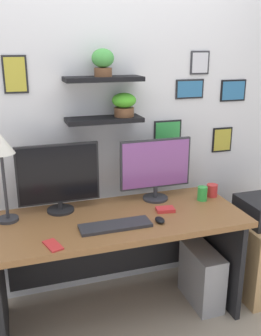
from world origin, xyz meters
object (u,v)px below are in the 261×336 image
object	(u,v)px
monitor_right	(156,167)
scissors_tray	(165,210)
desk	(116,242)
monitor_left	(59,177)
pen_cup	(202,194)
computer_mouse	(160,220)
computer_tower_right	(202,276)
coffee_mug	(212,190)
cell_phone	(53,245)
desk_lamp	(1,152)
keyboard	(115,226)

from	to	relation	value
monitor_right	scissors_tray	bearing A→B (deg)	-93.75
desk	scissors_tray	size ratio (longest dim) A/B	13.66
monitor_left	pen_cup	distance (m)	1.02
computer_mouse	pen_cup	xyz separation A→B (m)	(0.42, 0.24, 0.04)
monitor_right	computer_mouse	world-z (taller)	monitor_right
desk	scissors_tray	distance (m)	0.40
scissors_tray	pen_cup	bearing A→B (deg)	16.60
computer_tower_right	monitor_right	bearing A→B (deg)	136.80
desk	monitor_left	size ratio (longest dim) A/B	3.06
monitor_left	computer_tower_right	distance (m)	1.26
coffee_mug	pen_cup	world-z (taller)	pen_cup
monitor_left	cell_phone	xyz separation A→B (m)	(-0.11, -0.47, -0.23)
desk_lamp	cell_phone	size ratio (longest dim) A/B	4.06
monitor_right	desk	bearing A→B (deg)	-154.46
keyboard	coffee_mug	world-z (taller)	coffee_mug
coffee_mug	keyboard	bearing A→B (deg)	-161.78
monitor_left	scissors_tray	distance (m)	0.74
desk_lamp	computer_mouse	bearing A→B (deg)	-19.17
cell_phone	monitor_left	bearing A→B (deg)	60.28
computer_mouse	computer_tower_right	world-z (taller)	computer_mouse
computer_mouse	scissors_tray	bearing A→B (deg)	55.84
pen_cup	monitor_left	bearing A→B (deg)	172.57
desk	coffee_mug	xyz separation A→B (m)	(0.76, 0.08, 0.25)
keyboard	pen_cup	distance (m)	0.74
pen_cup	monitor_right	bearing A→B (deg)	157.49
desk	desk_lamp	world-z (taller)	desk_lamp
desk	computer_mouse	xyz separation A→B (m)	(0.23, -0.21, 0.22)
computer_mouse	computer_tower_right	size ratio (longest dim) A/B	0.21
monitor_right	coffee_mug	world-z (taller)	monitor_right
desk_lamp	monitor_right	bearing A→B (deg)	3.12
desk_lamp	scissors_tray	distance (m)	1.11
keyboard	computer_tower_right	size ratio (longest dim) A/B	1.05
computer_mouse	computer_tower_right	distance (m)	0.69
desk_lamp	cell_phone	distance (m)	0.65
monitor_left	pen_cup	world-z (taller)	monitor_left
desk_lamp	monitor_left	bearing A→B (deg)	9.39
keyboard	scissors_tray	world-z (taller)	scissors_tray
monitor_left	keyboard	size ratio (longest dim) A/B	1.22
monitor_left	computer_tower_right	xyz separation A→B (m)	(0.95, -0.26, -0.78)
computer_mouse	desk_lamp	distance (m)	1.05
computer_mouse	coffee_mug	world-z (taller)	coffee_mug
coffee_mug	scissors_tray	xyz separation A→B (m)	(-0.43, -0.14, -0.03)
scissors_tray	computer_tower_right	size ratio (longest dim) A/B	0.29
desk	keyboard	distance (m)	0.29
monitor_right	cell_phone	size ratio (longest dim) A/B	3.69
keyboard	computer_mouse	size ratio (longest dim) A/B	4.89
keyboard	desk_lamp	world-z (taller)	desk_lamp
computer_mouse	desk_lamp	bearing A→B (deg)	160.83
desk_lamp	computer_tower_right	xyz separation A→B (m)	(1.29, -0.20, -0.99)
monitor_right	cell_phone	xyz separation A→B (m)	(-0.79, -0.47, -0.23)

